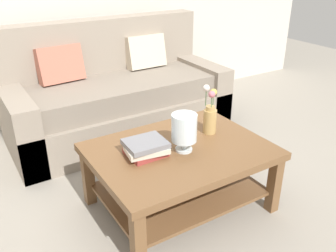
{
  "coord_description": "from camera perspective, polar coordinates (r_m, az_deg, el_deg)",
  "views": [
    {
      "loc": [
        -1.19,
        -2.12,
        1.62
      ],
      "look_at": [
        -0.01,
        -0.22,
        0.56
      ],
      "focal_mm": 39.18,
      "sensor_mm": 36.0,
      "label": 1
    }
  ],
  "objects": [
    {
      "name": "couch",
      "position": [
        3.57,
        -8.06,
        4.52
      ],
      "size": [
        2.04,
        0.9,
        1.06
      ],
      "color": "gray",
      "rests_on": "ground"
    },
    {
      "name": "coffee_table",
      "position": [
        2.47,
        1.77,
        -6.07
      ],
      "size": [
        1.14,
        0.86,
        0.46
      ],
      "color": "brown",
      "rests_on": "ground"
    },
    {
      "name": "flower_pitcher",
      "position": [
        2.57,
        6.55,
        1.61
      ],
      "size": [
        0.1,
        0.1,
        0.35
      ],
      "color": "tan",
      "rests_on": "coffee_table"
    },
    {
      "name": "book_stack_main",
      "position": [
        2.3,
        -3.46,
        -3.46
      ],
      "size": [
        0.28,
        0.24,
        0.1
      ],
      "color": "#993833",
      "rests_on": "coffee_table"
    },
    {
      "name": "glass_hurricane_vase",
      "position": [
        2.31,
        2.53,
        -0.46
      ],
      "size": [
        0.16,
        0.16,
        0.25
      ],
      "color": "silver",
      "rests_on": "coffee_table"
    },
    {
      "name": "ground_plane",
      "position": [
        2.92,
        -2.16,
        -8.34
      ],
      "size": [
        10.0,
        10.0,
        0.0
      ],
      "primitive_type": "plane",
      "color": "gray"
    }
  ]
}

